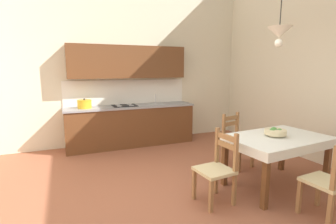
% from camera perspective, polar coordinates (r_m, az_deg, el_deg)
% --- Properties ---
extents(ground_plane, '(6.49, 6.57, 0.10)m').
position_cam_1_polar(ground_plane, '(3.54, 1.83, -19.98)').
color(ground_plane, '#99563D').
extents(wall_back, '(6.49, 0.12, 4.19)m').
position_cam_1_polar(wall_back, '(6.00, -10.45, 13.25)').
color(wall_back, beige).
rests_on(wall_back, ground_plane).
extents(kitchen_cabinetry, '(2.82, 0.63, 2.20)m').
position_cam_1_polar(kitchen_cabinetry, '(5.75, -8.48, 1.07)').
color(kitchen_cabinetry, brown).
rests_on(kitchen_cabinetry, ground_plane).
extents(dining_table, '(1.50, 1.06, 0.75)m').
position_cam_1_polar(dining_table, '(3.99, 23.14, -6.78)').
color(dining_table, brown).
rests_on(dining_table, ground_plane).
extents(dining_chair_camera_side, '(0.45, 0.45, 0.93)m').
position_cam_1_polar(dining_chair_camera_side, '(3.48, 32.42, -13.15)').
color(dining_chair_camera_side, '#D1BC89').
rests_on(dining_chair_camera_side, ground_plane).
extents(dining_chair_kitchen_side, '(0.51, 0.51, 0.93)m').
position_cam_1_polar(dining_chair_kitchen_side, '(4.65, 15.00, -6.41)').
color(dining_chair_kitchen_side, '#D1BC89').
rests_on(dining_chair_kitchen_side, ground_plane).
extents(dining_chair_tv_side, '(0.46, 0.46, 0.93)m').
position_cam_1_polar(dining_chair_tv_side, '(3.38, 10.88, -12.40)').
color(dining_chair_tv_side, '#D1BC89').
rests_on(dining_chair_tv_side, ground_plane).
extents(fruit_bowl, '(0.30, 0.30, 0.12)m').
position_cam_1_polar(fruit_bowl, '(3.95, 22.87, -4.14)').
color(fruit_bowl, beige).
rests_on(fruit_bowl, dining_table).
extents(pendant_lamp, '(0.32, 0.32, 0.80)m').
position_cam_1_polar(pendant_lamp, '(3.81, 23.65, 15.92)').
color(pendant_lamp, black).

